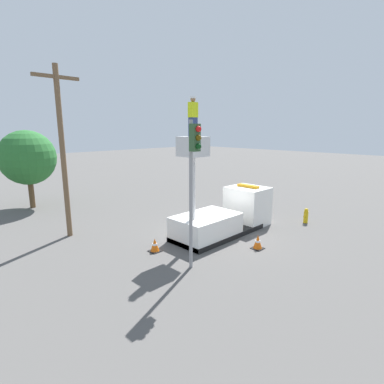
{
  "coord_description": "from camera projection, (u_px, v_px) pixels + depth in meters",
  "views": [
    {
      "loc": [
        -11.64,
        -9.77,
        5.52
      ],
      "look_at": [
        -2.81,
        -0.86,
        2.86
      ],
      "focal_mm": 28.0,
      "sensor_mm": 36.0,
      "label": 1
    }
  ],
  "objects": [
    {
      "name": "worker",
      "position": [
        193.0,
        117.0,
        13.39
      ],
      "size": [
        0.4,
        0.26,
        1.75
      ],
      "color": "navy",
      "rests_on": "bucket_truck"
    },
    {
      "name": "tree_left_bg",
      "position": [
        27.0,
        158.0,
        20.67
      ],
      "size": [
        3.76,
        3.76,
        5.44
      ],
      "color": "brown",
      "rests_on": "ground"
    },
    {
      "name": "traffic_light_pole",
      "position": [
        193.0,
        167.0,
        11.23
      ],
      "size": [
        0.34,
        0.57,
        5.85
      ],
      "color": "gray",
      "rests_on": "ground"
    },
    {
      "name": "traffic_cone_rear",
      "position": [
        155.0,
        245.0,
        13.68
      ],
      "size": [
        0.52,
        0.52,
        0.63
      ],
      "color": "black",
      "rests_on": "ground"
    },
    {
      "name": "utility_pole",
      "position": [
        62.0,
        148.0,
        14.84
      ],
      "size": [
        2.2,
        0.26,
        8.53
      ],
      "color": "brown",
      "rests_on": "ground"
    },
    {
      "name": "bucket_truck",
      "position": [
        225.0,
        214.0,
        16.14
      ],
      "size": [
        6.22,
        2.23,
        5.17
      ],
      "color": "black",
      "rests_on": "ground"
    },
    {
      "name": "traffic_cone_curbside",
      "position": [
        258.0,
        242.0,
        13.99
      ],
      "size": [
        0.52,
        0.52,
        0.67
      ],
      "color": "black",
      "rests_on": "ground"
    },
    {
      "name": "fire_hydrant",
      "position": [
        306.0,
        216.0,
        17.81
      ],
      "size": [
        0.5,
        0.26,
        0.89
      ],
      "color": "gold",
      "rests_on": "ground"
    },
    {
      "name": "ground_plane",
      "position": [
        218.0,
        234.0,
        15.95
      ],
      "size": [
        120.0,
        120.0,
        0.0
      ],
      "primitive_type": "plane",
      "color": "#565451"
    }
  ]
}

